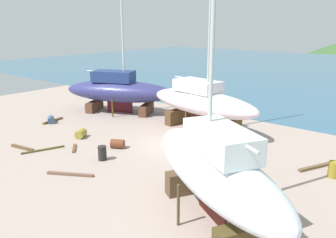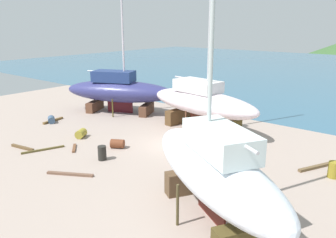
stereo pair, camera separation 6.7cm
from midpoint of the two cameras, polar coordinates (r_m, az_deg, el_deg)
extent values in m
plane|color=#A69286|center=(20.80, -5.42, -7.02)|extent=(51.39, 51.39, 0.00)
cube|color=brown|center=(25.02, 10.02, -1.72)|extent=(1.06, 2.74, 1.21)
cube|color=brown|center=(28.20, 1.84, 0.53)|extent=(1.06, 2.74, 1.21)
cylinder|color=brown|center=(27.81, 8.21, 0.82)|extent=(0.12, 0.12, 1.83)
cylinder|color=brown|center=(25.15, 2.93, -0.65)|extent=(0.12, 0.12, 1.83)
ellipsoid|color=white|center=(26.14, 5.78, 2.81)|extent=(10.47, 4.69, 1.78)
cube|color=#492016|center=(26.52, 5.69, -0.38)|extent=(2.41, 0.41, 1.25)
cube|color=silver|center=(26.22, 5.02, 5.65)|extent=(3.88, 2.48, 0.89)
cylinder|color=#B5B8BE|center=(25.16, 7.14, 17.96)|extent=(0.18, 0.18, 12.08)
cylinder|color=silver|center=(26.64, 3.83, 6.83)|extent=(3.52, 0.61, 0.13)
cube|color=brown|center=(16.86, 3.43, -10.57)|extent=(1.76, 2.30, 1.14)
cylinder|color=#483F25|center=(14.14, 1.63, -14.46)|extent=(0.12, 0.12, 1.86)
cylinder|color=brown|center=(15.43, 12.66, -12.10)|extent=(0.12, 0.12, 1.86)
ellipsoid|color=white|center=(14.12, 7.61, -8.52)|extent=(9.97, 7.50, 2.07)
cube|color=#501C15|center=(14.92, 7.36, -14.67)|extent=(2.09, 1.28, 1.45)
cube|color=white|center=(13.18, 8.84, -3.61)|extent=(3.94, 3.28, 1.03)
cylinder|color=silver|center=(12.44, 10.56, -3.00)|extent=(3.05, 1.88, 0.13)
cube|color=brown|center=(30.99, -3.78, 1.66)|extent=(1.65, 2.53, 0.94)
cube|color=brown|center=(33.00, -12.46, 2.20)|extent=(1.65, 2.53, 0.94)
cylinder|color=brown|center=(33.34, -7.15, 3.20)|extent=(0.12, 0.12, 1.63)
cylinder|color=brown|center=(30.32, -9.52, 1.83)|extent=(0.12, 0.12, 1.63)
ellipsoid|color=navy|center=(31.57, -8.37, 4.69)|extent=(10.84, 7.11, 1.99)
cube|color=#51171E|center=(31.93, -8.25, 1.72)|extent=(2.33, 1.11, 1.39)
cube|color=navy|center=(31.54, -9.36, 7.21)|extent=(4.21, 3.23, 0.99)
cylinder|color=silver|center=(30.83, -8.04, 19.26)|extent=(0.18, 0.18, 14.07)
cylinder|color=silver|center=(31.81, -10.70, 7.95)|extent=(3.41, 1.62, 0.13)
cube|color=navy|center=(32.52, 7.73, 2.12)|extent=(0.26, 0.37, 0.81)
cube|color=maroon|center=(32.36, 7.78, 3.34)|extent=(0.32, 0.48, 0.60)
sphere|color=#986944|center=(32.28, 7.81, 4.05)|extent=(0.22, 0.22, 0.22)
cylinder|color=olive|center=(25.42, -14.70, -2.43)|extent=(0.96, 1.05, 0.62)
cylinder|color=brown|center=(22.84, -8.69, -4.19)|extent=(1.07, 0.97, 0.60)
cylinder|color=#39526F|center=(29.93, -19.37, -0.11)|extent=(1.06, 0.93, 0.57)
cylinder|color=#272622|center=(21.00, -11.24, -5.72)|extent=(0.53, 0.53, 0.89)
cylinder|color=brown|center=(20.34, 13.05, -6.71)|extent=(0.78, 0.78, 0.80)
cylinder|color=olive|center=(20.46, 26.31, -7.73)|extent=(0.63, 0.63, 0.90)
cube|color=brown|center=(19.53, -16.42, -9.01)|extent=(2.42, 1.52, 0.13)
cube|color=brown|center=(23.69, -20.59, -4.94)|extent=(1.09, 2.61, 0.12)
cube|color=brown|center=(24.52, -23.65, -4.51)|extent=(2.07, 0.55, 0.17)
cube|color=brown|center=(21.64, 24.38, -7.29)|extent=(1.60, 2.96, 0.16)
cube|color=brown|center=(30.33, -19.10, -0.26)|extent=(0.59, 2.11, 0.17)
cube|color=brown|center=(23.35, -15.78, -4.81)|extent=(1.28, 1.09, 0.11)
camera|label=1|loc=(0.03, -90.08, -0.02)|focal=35.75mm
camera|label=2|loc=(0.03, 89.92, 0.02)|focal=35.75mm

